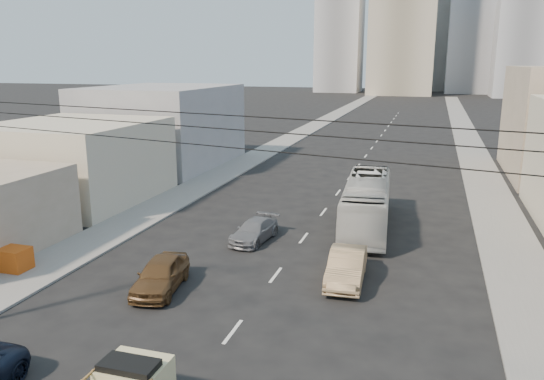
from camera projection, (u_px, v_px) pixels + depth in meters
The scene contains 15 objects.
sidewalk_left at pixel (306, 130), 81.96m from camera, with size 3.50×180.00×0.12m, color gray.
sidewalk_right at pixel (466, 136), 75.33m from camera, with size 3.50×180.00×0.12m, color gray.
lane_dashes at pixel (369, 152), 62.85m from camera, with size 0.15×104.00×0.01m.
city_bus at pixel (367, 203), 33.93m from camera, with size 2.71×11.57×3.22m, color beige.
sedan_brown at pixel (161, 274), 24.69m from camera, with size 1.81×4.51×1.54m, color brown.
sedan_tan at pixel (347, 266), 25.61m from camera, with size 1.67×4.78×1.57m, color tan.
sedan_grey at pixel (254, 231), 31.54m from camera, with size 1.75×4.31×1.25m, color slate.
overhead_wires at pixel (130, 123), 12.85m from camera, with size 23.01×5.02×0.72m.
crate_stack at pixel (11, 259), 26.89m from camera, with size 1.80×1.20×1.14m.
bldg_left_mid at pixel (75, 161), 40.54m from camera, with size 11.00×12.00×6.00m, color beige.
bldg_left_far at pixel (163, 126), 54.40m from camera, with size 12.00×16.00×8.00m, color gray.
midrise_ne at pixel (474, 32), 175.80m from camera, with size 16.00×16.00×40.00m, color gray.
midrise_nw at pixel (339, 42), 184.27m from camera, with size 15.00×15.00×34.00m, color gray.
midrise_back at pixel (437, 29), 192.66m from camera, with size 18.00×18.00×44.00m, color gray.
midrise_east at pixel (520, 49), 155.23m from camera, with size 14.00×14.00×28.00m, color gray.
Camera 1 is at (7.03, -9.81, 10.43)m, focal length 35.00 mm.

